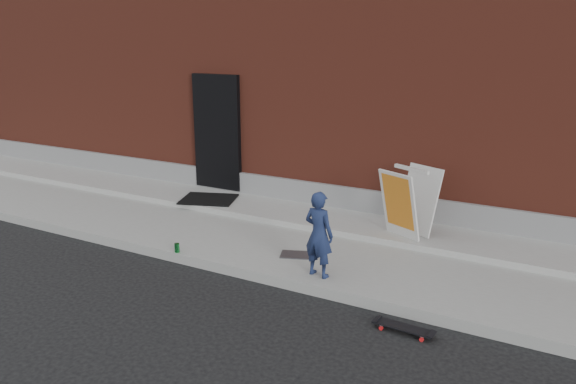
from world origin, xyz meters
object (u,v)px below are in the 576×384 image
Objects in this scene: child at (319,234)px; soda_can at (177,248)px; skateboard at (403,328)px; pizza_sign at (408,202)px.

soda_can is at bearing 16.04° from child.
child reaches higher than soda_can.
skateboard is (1.39, -0.65, -0.67)m from child.
pizza_sign is 3.56m from soda_can.
soda_can is at bearing -143.27° from pizza_sign.
child is at bearing -108.89° from pizza_sign.
skateboard is 2.70m from pizza_sign.
skateboard is at bearing -73.05° from pizza_sign.
soda_can reaches higher than skateboard.
soda_can is (-2.82, -2.10, -0.57)m from pizza_sign.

